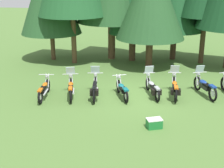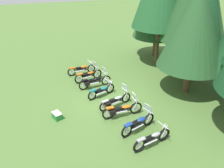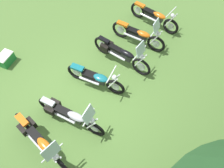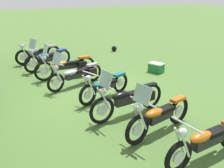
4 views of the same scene
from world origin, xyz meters
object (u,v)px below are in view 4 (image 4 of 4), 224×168
(motorcycle_2, at_px, (129,99))
(motorcycle_4, at_px, (77,74))
(dropped_helmet, at_px, (114,49))
(picnic_cooler, at_px, (156,68))
(motorcycle_0, at_px, (207,141))
(motorcycle_6, at_px, (48,58))
(motorcycle_7, at_px, (38,53))
(motorcycle_5, at_px, (66,66))
(motorcycle_1, at_px, (159,116))
(motorcycle_3, at_px, (105,86))

(motorcycle_2, xyz_separation_m, motorcycle_4, (2.78, 0.59, -0.03))
(motorcycle_4, bearing_deg, dropped_helmet, -147.39)
(motorcycle_2, distance_m, picnic_cooler, 4.17)
(motorcycle_0, height_order, motorcycle_6, motorcycle_6)
(dropped_helmet, bearing_deg, motorcycle_7, 98.33)
(motorcycle_0, relative_size, motorcycle_2, 0.94)
(motorcycle_5, bearing_deg, motorcycle_1, 97.42)
(motorcycle_1, relative_size, motorcycle_5, 0.89)
(motorcycle_0, distance_m, motorcycle_4, 5.30)
(motorcycle_1, distance_m, motorcycle_4, 4.01)
(motorcycle_7, relative_size, dropped_helmet, 7.50)
(motorcycle_4, bearing_deg, picnic_cooler, 164.67)
(motorcycle_0, distance_m, motorcycle_6, 7.87)
(picnic_cooler, bearing_deg, motorcycle_0, 155.58)
(motorcycle_3, bearing_deg, motorcycle_7, -99.65)
(motorcycle_1, xyz_separation_m, dropped_helmet, (8.35, -2.80, -0.32))
(motorcycle_5, relative_size, motorcycle_7, 1.11)
(motorcycle_2, bearing_deg, motorcycle_0, 91.30)
(dropped_helmet, bearing_deg, picnic_cooler, 179.07)
(picnic_cooler, bearing_deg, motorcycle_2, 135.76)
(motorcycle_7, distance_m, dropped_helmet, 4.27)
(motorcycle_3, relative_size, motorcycle_4, 0.90)
(motorcycle_2, height_order, dropped_helmet, motorcycle_2)
(motorcycle_5, distance_m, motorcycle_7, 2.79)
(motorcycle_1, height_order, motorcycle_7, motorcycle_1)
(motorcycle_4, xyz_separation_m, picnic_cooler, (0.19, -3.49, -0.25))
(motorcycle_2, distance_m, dropped_helmet, 7.79)
(motorcycle_0, bearing_deg, motorcycle_7, -86.50)
(motorcycle_4, height_order, motorcycle_7, motorcycle_4)
(motorcycle_7, bearing_deg, motorcycle_1, 86.01)
(motorcycle_0, relative_size, dropped_helmet, 7.72)
(motorcycle_1, height_order, dropped_helmet, motorcycle_1)
(motorcycle_3, height_order, motorcycle_5, motorcycle_5)
(motorcycle_2, distance_m, motorcycle_3, 1.33)
(motorcycle_6, bearing_deg, motorcycle_7, -103.42)
(motorcycle_0, height_order, dropped_helmet, motorcycle_0)
(motorcycle_3, relative_size, motorcycle_7, 0.92)
(motorcycle_5, bearing_deg, dropped_helmet, -139.39)
(motorcycle_3, bearing_deg, picnic_cooler, -173.02)
(motorcycle_6, distance_m, motorcycle_7, 1.28)
(dropped_helmet, bearing_deg, motorcycle_4, 141.12)
(motorcycle_6, relative_size, picnic_cooler, 3.14)
(motorcycle_4, height_order, picnic_cooler, motorcycle_4)
(motorcycle_1, relative_size, motorcycle_4, 0.97)
(motorcycle_1, distance_m, picnic_cooler, 4.96)
(motorcycle_7, bearing_deg, motorcycle_4, 85.48)
(motorcycle_4, distance_m, motorcycle_7, 3.85)
(motorcycle_4, height_order, motorcycle_5, motorcycle_5)
(motorcycle_2, bearing_deg, motorcycle_5, -89.52)
(motorcycle_4, height_order, dropped_helmet, motorcycle_4)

